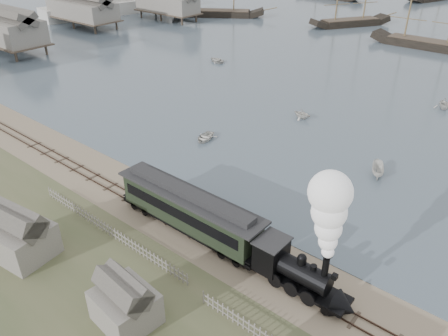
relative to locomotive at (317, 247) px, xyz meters
The scene contains 14 objects.
ground 11.73m from the locomotive, 169.31° to the left, with size 600.00×600.00×0.00m, color gray.
rail_track 11.54m from the locomotive, behind, with size 120.00×1.80×0.16m.
picket_fence_west 18.40m from the locomotive, 163.69° to the right, with size 19.00×0.10×1.20m, color slate, non-canonical shape.
shed_left 23.80m from the locomotive, 151.89° to the right, with size 5.00×4.00×4.10m, color slate, non-canonical shape.
shed_mid 13.97m from the locomotive, 130.66° to the right, with size 4.00×3.50×3.60m, color slate, non-canonical shape.
western_wharf 96.24m from the locomotive, 154.12° to the left, with size 36.00×56.00×8.00m, color slate, non-canonical shape.
locomotive is the anchor object (origin of this frame).
passenger_coach 12.44m from the locomotive, behind, with size 15.11×2.91×3.67m.
beached_dinghy 14.39m from the locomotive, behind, with size 4.12×2.95×0.85m, color silver.
rowboat_0 27.78m from the locomotive, 148.40° to the left, with size 3.42×2.44×0.71m, color silver.
rowboat_1 33.36m from the locomotive, 122.13° to the left, with size 2.67×2.31×1.41m, color silver.
rowboat_2 20.47m from the locomotive, 99.62° to the left, with size 3.19×1.20×1.23m, color silver.
rowboat_6 61.09m from the locomotive, 137.17° to the left, with size 3.69×2.63×0.76m, color silver.
rowboat_7 44.63m from the locomotive, 94.71° to the left, with size 3.08×2.66×1.62m, color silver.
Camera 1 is at (20.50, -23.81, 24.04)m, focal length 35.00 mm.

